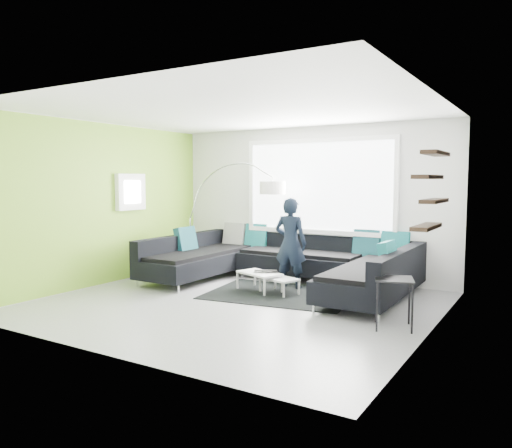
# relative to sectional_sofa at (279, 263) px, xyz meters

# --- Properties ---
(ground) EXTENTS (5.50, 5.50, 0.00)m
(ground) POSITION_rel_sectional_sofa_xyz_m (-0.01, -1.33, -0.41)
(ground) COLOR gray
(ground) RESTS_ON ground
(room_shell) EXTENTS (5.54, 5.04, 2.82)m
(room_shell) POSITION_rel_sectional_sofa_xyz_m (0.03, -1.12, 1.40)
(room_shell) COLOR silver
(room_shell) RESTS_ON ground
(sectional_sofa) EXTENTS (4.31, 2.66, 0.93)m
(sectional_sofa) POSITION_rel_sectional_sofa_xyz_m (0.00, 0.00, 0.00)
(sectional_sofa) COLOR black
(sectional_sofa) RESTS_ON ground
(rug) EXTENTS (2.45, 1.93, 0.01)m
(rug) POSITION_rel_sectional_sofa_xyz_m (0.27, -0.46, -0.40)
(rug) COLOR black
(rug) RESTS_ON ground
(coffee_table) EXTENTS (1.08, 0.84, 0.31)m
(coffee_table) POSITION_rel_sectional_sofa_xyz_m (0.04, -0.42, -0.25)
(coffee_table) COLOR silver
(coffee_table) RESTS_ON ground
(arc_lamp) EXTENTS (2.02, 0.70, 2.14)m
(arc_lamp) POSITION_rel_sectional_sofa_xyz_m (-2.17, 0.32, 0.66)
(arc_lamp) COLOR silver
(arc_lamp) RESTS_ON ground
(side_table) EXTENTS (0.57, 0.57, 0.62)m
(side_table) POSITION_rel_sectional_sofa_xyz_m (2.31, -1.32, -0.10)
(side_table) COLOR black
(side_table) RESTS_ON ground
(person) EXTENTS (0.61, 0.45, 1.52)m
(person) POSITION_rel_sectional_sofa_xyz_m (0.19, 0.05, 0.35)
(person) COLOR black
(person) RESTS_ON ground
(laptop) EXTENTS (0.58, 0.56, 0.03)m
(laptop) POSITION_rel_sectional_sofa_xyz_m (-0.04, -0.39, -0.08)
(laptop) COLOR black
(laptop) RESTS_ON coffee_table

